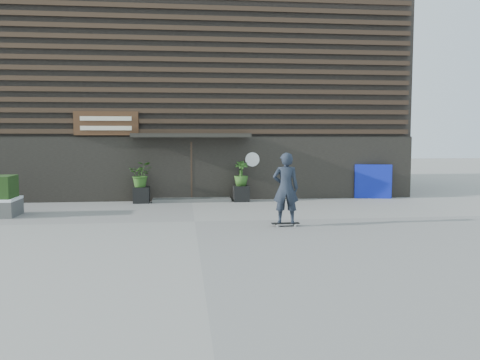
{
  "coord_description": "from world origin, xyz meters",
  "views": [
    {
      "loc": [
        -0.33,
        -14.53,
        2.5
      ],
      "look_at": [
        1.5,
        1.33,
        1.1
      ],
      "focal_mm": 37.14,
      "sensor_mm": 36.0,
      "label": 1
    }
  ],
  "objects": [
    {
      "name": "planter_pot_right",
      "position": [
        1.9,
        4.4,
        0.3
      ],
      "size": [
        0.6,
        0.6,
        0.6
      ],
      "primitive_type": "cube",
      "color": "black",
      "rests_on": "ground"
    },
    {
      "name": "bamboo_right",
      "position": [
        1.9,
        4.4,
        1.08
      ],
      "size": [
        0.54,
        0.54,
        0.96
      ],
      "primitive_type": "imported",
      "color": "#2D591E",
      "rests_on": "planter_pot_right"
    },
    {
      "name": "building",
      "position": [
        -0.0,
        9.96,
        3.99
      ],
      "size": [
        18.0,
        11.0,
        8.0
      ],
      "color": "black",
      "rests_on": "ground"
    },
    {
      "name": "bamboo_left",
      "position": [
        -1.9,
        4.4,
        1.08
      ],
      "size": [
        0.86,
        0.75,
        0.96
      ],
      "primitive_type": "imported",
      "color": "#2D591E",
      "rests_on": "planter_pot_left"
    },
    {
      "name": "planter_pot_left",
      "position": [
        -1.9,
        4.4,
        0.3
      ],
      "size": [
        0.6,
        0.6,
        0.6
      ],
      "primitive_type": "cube",
      "color": "black",
      "rests_on": "ground"
    },
    {
      "name": "skateboarder",
      "position": [
        2.5,
        -1.08,
        1.07
      ],
      "size": [
        0.78,
        0.57,
        2.06
      ],
      "color": "black",
      "rests_on": "ground"
    },
    {
      "name": "blue_tarp",
      "position": [
        7.32,
        4.7,
        0.69
      ],
      "size": [
        1.46,
        0.44,
        1.38
      ],
      "primitive_type": "cube",
      "rotation": [
        0.0,
        0.0,
        -0.22
      ],
      "color": "#0B1699",
      "rests_on": "ground"
    },
    {
      "name": "ground",
      "position": [
        0.0,
        0.0,
        0.0
      ],
      "size": [
        80.0,
        80.0,
        0.0
      ],
      "primitive_type": "plane",
      "color": "gray",
      "rests_on": "ground"
    },
    {
      "name": "entrance_step",
      "position": [
        0.0,
        4.6,
        0.06
      ],
      "size": [
        3.0,
        0.8,
        0.12
      ],
      "primitive_type": "cube",
      "color": "#4C4C4A",
      "rests_on": "ground"
    }
  ]
}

